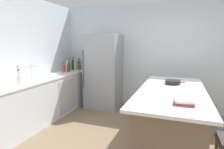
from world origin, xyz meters
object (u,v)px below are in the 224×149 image
object	(u,v)px
soda_bottle	(67,66)
cookbook_stack	(184,102)
olive_oil_bottle	(69,66)
mixing_bowl	(173,82)
syrup_bottle	(68,68)
sink_faucet	(32,72)
gin_bottle	(75,65)
hot_sauce_bottle	(64,68)
whiskey_bottle	(79,65)
refrigerator	(104,71)
wine_bottle	(73,65)
flower_vase	(19,78)
cutting_board	(176,81)
kitchen_island	(170,117)

from	to	relation	value
soda_bottle	cookbook_stack	world-z (taller)	soda_bottle
olive_oil_bottle	mixing_bowl	size ratio (longest dim) A/B	1.22
syrup_bottle	sink_faucet	bearing A→B (deg)	-93.98
gin_bottle	syrup_bottle	distance (m)	0.29
gin_bottle	hot_sauce_bottle	size ratio (longest dim) A/B	1.40
whiskey_bottle	syrup_bottle	distance (m)	0.48
refrigerator	wine_bottle	xyz separation A→B (m)	(-0.93, 0.06, 0.13)
sink_faucet	flower_vase	bearing A→B (deg)	-84.58
syrup_bottle	cookbook_stack	world-z (taller)	syrup_bottle
gin_bottle	sink_faucet	bearing A→B (deg)	-94.16
syrup_bottle	soda_bottle	bearing A→B (deg)	133.73
flower_vase	wine_bottle	world-z (taller)	wine_bottle
soda_bottle	cookbook_stack	bearing A→B (deg)	-33.52
whiskey_bottle	syrup_bottle	size ratio (longest dim) A/B	1.42
sink_faucet	cutting_board	world-z (taller)	sink_faucet
kitchen_island	whiskey_bottle	distance (m)	3.00
wine_bottle	olive_oil_bottle	distance (m)	0.18
cookbook_stack	mixing_bowl	bearing A→B (deg)	98.35
sink_faucet	soda_bottle	xyz separation A→B (m)	(-0.01, 1.25, -0.03)
kitchen_island	gin_bottle	bearing A→B (deg)	152.29
kitchen_island	cookbook_stack	xyz separation A→B (m)	(0.16, -0.72, 0.48)
mixing_bowl	cookbook_stack	bearing A→B (deg)	-81.65
refrigerator	wine_bottle	world-z (taller)	refrigerator
flower_vase	refrigerator	bearing A→B (deg)	64.00
wine_bottle	cookbook_stack	xyz separation A→B (m)	(2.81, -2.14, -0.11)
wine_bottle	cutting_board	world-z (taller)	wine_bottle
gin_bottle	mixing_bowl	distance (m)	2.69
syrup_bottle	gin_bottle	bearing A→B (deg)	85.13
refrigerator	gin_bottle	world-z (taller)	refrigerator
hot_sauce_bottle	flower_vase	bearing A→B (deg)	-89.31
kitchen_island	syrup_bottle	bearing A→B (deg)	157.71
refrigerator	mixing_bowl	xyz separation A→B (m)	(1.72, -0.95, 0.03)
kitchen_island	cutting_board	bearing A→B (deg)	86.67
syrup_bottle	mixing_bowl	bearing A→B (deg)	-13.95
whiskey_bottle	hot_sauce_bottle	bearing A→B (deg)	-100.27
cookbook_stack	cutting_board	distance (m)	1.41
mixing_bowl	wine_bottle	bearing A→B (deg)	159.17
olive_oil_bottle	syrup_bottle	world-z (taller)	olive_oil_bottle
gin_bottle	soda_bottle	xyz separation A→B (m)	(-0.11, -0.19, -0.01)
sink_faucet	gin_bottle	distance (m)	1.45
cookbook_stack	hot_sauce_bottle	bearing A→B (deg)	149.18
gin_bottle	hot_sauce_bottle	world-z (taller)	gin_bottle
kitchen_island	sink_faucet	world-z (taller)	sink_faucet
syrup_bottle	hot_sauce_bottle	bearing A→B (deg)	-121.50
kitchen_island	hot_sauce_bottle	bearing A→B (deg)	160.22
kitchen_island	sink_faucet	distance (m)	2.71
flower_vase	gin_bottle	world-z (taller)	gin_bottle
kitchen_island	sink_faucet	bearing A→B (deg)	-177.62
gin_bottle	olive_oil_bottle	distance (m)	0.15
soda_bottle	syrup_bottle	bearing A→B (deg)	-46.27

